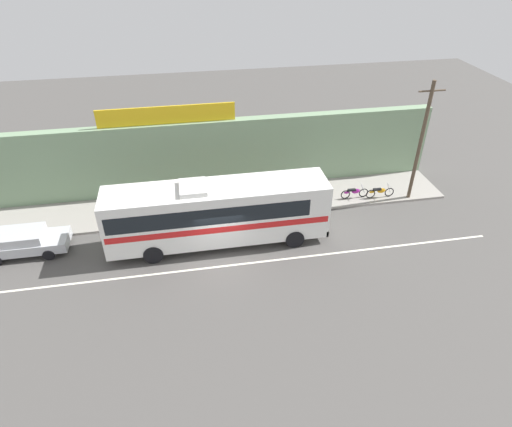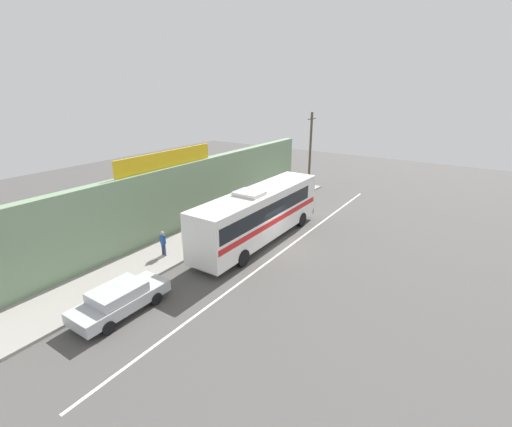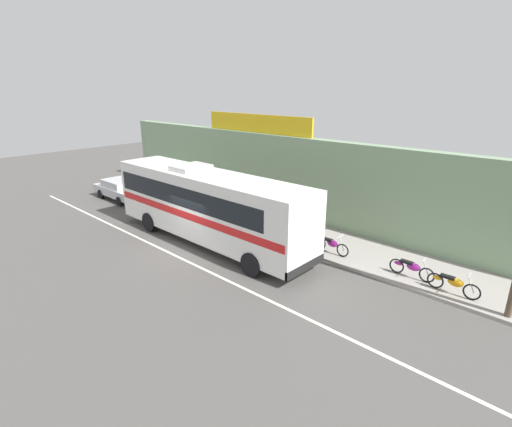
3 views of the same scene
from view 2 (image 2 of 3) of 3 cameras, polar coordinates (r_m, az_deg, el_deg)
ground_plane at (r=23.65m, az=3.27°, el=-5.15°), size 70.00×70.00×0.00m
sidewalk_slab at (r=26.39m, az=-6.50°, el=-2.35°), size 30.00×3.60×0.14m
storefront_facade at (r=27.00m, az=-10.21°, el=3.22°), size 30.00×0.70×4.80m
storefront_billboard at (r=24.80m, az=-14.20°, el=8.48°), size 8.27×0.12×1.10m
road_center_stripe at (r=23.29m, az=4.97°, el=-5.59°), size 30.00×0.14×0.01m
intercity_bus at (r=23.49m, az=0.44°, el=0.15°), size 11.95×2.62×3.78m
parked_car at (r=17.91m, az=-21.09°, el=-12.69°), size 4.54×1.89×1.37m
utility_pole at (r=34.89m, az=8.73°, el=9.85°), size 1.60×0.22×7.59m
motorcycle_blue at (r=29.73m, az=1.72°, el=1.37°), size 1.83×0.56×0.94m
motorcycle_green at (r=34.13m, az=6.60°, el=3.69°), size 1.90×0.56×0.94m
motorcycle_black at (r=32.83m, az=4.94°, el=3.10°), size 1.84×0.56×0.94m
pedestrian_far_right at (r=22.31m, az=-14.77°, el=-4.41°), size 0.30×0.48×1.60m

